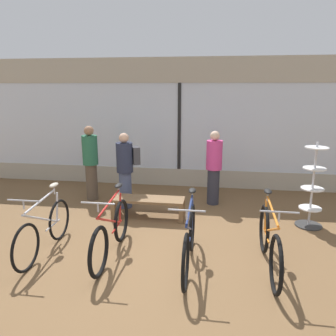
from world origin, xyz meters
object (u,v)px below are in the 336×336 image
customer_by_window (91,162)px  customer_mid_floor (214,167)px  bicycle_far_right (269,242)px  accessory_rack (312,192)px  display_bench (148,202)px  customer_near_rack (126,168)px  bicycle_left (111,232)px  bicycle_far_left (45,229)px  bicycle_right (189,240)px

customer_by_window → customer_mid_floor: (2.73, 0.10, -0.04)m
bicycle_far_right → customer_mid_floor: customer_mid_floor is taller
accessory_rack → display_bench: accessory_rack is taller
customer_near_rack → customer_by_window: (-0.92, 0.38, 0.02)m
accessory_rack → bicycle_far_right: bearing=-120.8°
bicycle_far_right → customer_mid_floor: 2.72m
bicycle_left → bicycle_far_right: bearing=-0.7°
bicycle_left → customer_by_window: bearing=117.2°
bicycle_far_right → accessory_rack: size_ratio=1.15×
bicycle_far_left → display_bench: (1.30, 1.58, -0.05)m
bicycle_right → accessory_rack: accessory_rack is taller
customer_near_rack → bicycle_far_right: bearing=-38.2°
bicycle_left → accessory_rack: accessory_rack is taller
customer_by_window → customer_mid_floor: customer_by_window is taller
accessory_rack → display_bench: size_ratio=1.13×
customer_by_window → customer_mid_floor: 2.73m
customer_near_rack → bicycle_left: bearing=-80.8°
bicycle_far_left → accessory_rack: (4.31, 1.64, 0.26)m
bicycle_far_right → customer_near_rack: (-2.63, 2.07, 0.45)m
accessory_rack → customer_mid_floor: customer_mid_floor is taller
customer_by_window → customer_mid_floor: size_ratio=1.04×
bicycle_far_right → display_bench: 2.58m
customer_near_rack → customer_by_window: 0.99m
bicycle_left → accessory_rack: 3.64m
bicycle_left → bicycle_far_right: 2.30m
customer_by_window → bicycle_left: bearing=-62.8°
bicycle_left → accessory_rack: (3.26, 1.59, 0.27)m
bicycle_far_left → bicycle_right: size_ratio=0.93×
bicycle_right → accessory_rack: (2.08, 1.71, 0.25)m
bicycle_right → customer_by_window: 3.56m
bicycle_left → bicycle_right: bicycle_right is taller
customer_near_rack → customer_mid_floor: size_ratio=0.99×
bicycle_left → bicycle_right: bearing=-6.2°
bicycle_left → accessory_rack: size_ratio=1.13×
bicycle_left → customer_near_rack: 2.12m
display_bench → customer_by_window: 1.83m
bicycle_right → display_bench: bicycle_right is taller
display_bench → customer_near_rack: customer_near_rack is taller
customer_mid_floor → customer_near_rack: bearing=-165.1°
bicycle_far_left → bicycle_far_right: bearing=0.4°
bicycle_left → customer_near_rack: size_ratio=1.11×
display_bench → customer_near_rack: size_ratio=0.88×
bicycle_far_left → bicycle_left: bearing=2.9°
bicycle_right → accessory_rack: size_ratio=1.14×
accessory_rack → customer_near_rack: customer_near_rack is taller
bicycle_right → bicycle_far_left: bearing=178.1°
bicycle_right → display_bench: size_ratio=1.29×
bicycle_far_left → display_bench: size_ratio=1.20×
customer_near_rack → customer_mid_floor: (1.82, 0.48, -0.02)m
bicycle_right → bicycle_left: bearing=173.8°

